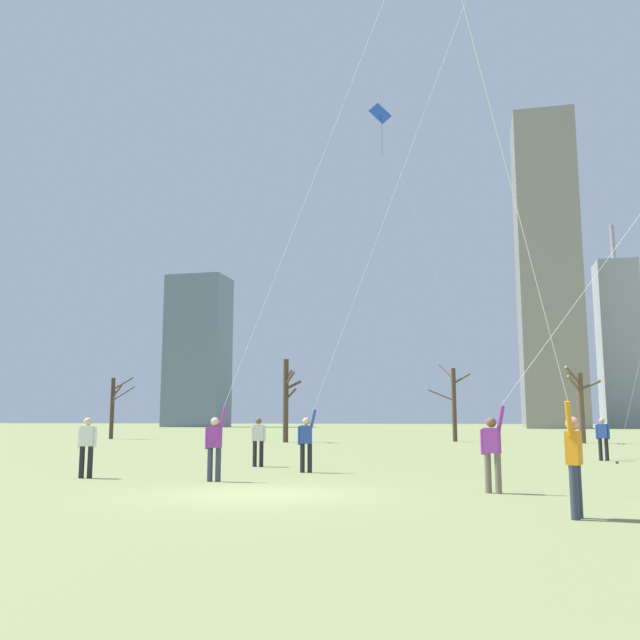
{
  "coord_description": "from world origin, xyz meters",
  "views": [
    {
      "loc": [
        4.62,
        -14.17,
        1.59
      ],
      "look_at": [
        0.0,
        6.0,
        4.6
      ],
      "focal_mm": 38.06,
      "sensor_mm": 36.0,
      "label": 1
    }
  ],
  "objects_px": {
    "bare_tree_center": "(113,405)",
    "bare_tree_left_of_center": "(580,402)",
    "kite_flyer_foreground_left_purple": "(350,322)",
    "distant_kite_drifting_left_blue": "(389,139)",
    "kite_flyer_midfield_center_green": "(526,399)",
    "kite_flyer_midfield_left_white": "(510,213)",
    "bystander_strolling_midfield": "(258,439)",
    "kite_flyer_far_back_red": "(255,339)",
    "bare_tree_leftmost": "(287,397)",
    "bystander_far_off_by_trees": "(603,437)",
    "bystander_watching_nearby": "(87,444)",
    "bare_tree_far_right_edge": "(454,402)"
  },
  "relations": [
    {
      "from": "distant_kite_drifting_left_blue",
      "to": "bare_tree_leftmost",
      "type": "bearing_deg",
      "value": 121.83
    },
    {
      "from": "kite_flyer_foreground_left_purple",
      "to": "bare_tree_left_of_center",
      "type": "xyz_separation_m",
      "value": [
        10.43,
        27.08,
        -1.88
      ]
    },
    {
      "from": "bystander_watching_nearby",
      "to": "bare_tree_leftmost",
      "type": "height_order",
      "value": "bare_tree_leftmost"
    },
    {
      "from": "kite_flyer_midfield_left_white",
      "to": "distant_kite_drifting_left_blue",
      "type": "xyz_separation_m",
      "value": [
        -4.19,
        20.66,
        10.18
      ]
    },
    {
      "from": "kite_flyer_midfield_center_green",
      "to": "distant_kite_drifting_left_blue",
      "type": "xyz_separation_m",
      "value": [
        -4.69,
        14.92,
        12.65
      ]
    },
    {
      "from": "bystander_watching_nearby",
      "to": "bare_tree_far_right_edge",
      "type": "bearing_deg",
      "value": 74.78
    },
    {
      "from": "kite_flyer_foreground_left_purple",
      "to": "kite_flyer_far_back_red",
      "type": "relative_size",
      "value": 1.14
    },
    {
      "from": "bystander_watching_nearby",
      "to": "distant_kite_drifting_left_blue",
      "type": "relative_size",
      "value": 0.1
    },
    {
      "from": "kite_flyer_midfield_left_white",
      "to": "bare_tree_center",
      "type": "distance_m",
      "value": 48.71
    },
    {
      "from": "bystander_far_off_by_trees",
      "to": "bystander_strolling_midfield",
      "type": "xyz_separation_m",
      "value": [
        -11.85,
        -6.02,
        0.0
      ]
    },
    {
      "from": "kite_flyer_midfield_left_white",
      "to": "bare_tree_left_of_center",
      "type": "bearing_deg",
      "value": 80.83
    },
    {
      "from": "kite_flyer_foreground_left_purple",
      "to": "bare_tree_left_of_center",
      "type": "distance_m",
      "value": 29.08
    },
    {
      "from": "kite_flyer_midfield_left_white",
      "to": "bystander_strolling_midfield",
      "type": "relative_size",
      "value": 10.12
    },
    {
      "from": "kite_flyer_foreground_left_purple",
      "to": "bystander_strolling_midfield",
      "type": "height_order",
      "value": "kite_flyer_foreground_left_purple"
    },
    {
      "from": "bystander_strolling_midfield",
      "to": "bare_tree_center",
      "type": "height_order",
      "value": "bare_tree_center"
    },
    {
      "from": "kite_flyer_foreground_left_purple",
      "to": "kite_flyer_midfield_left_white",
      "type": "bearing_deg",
      "value": -68.25
    },
    {
      "from": "kite_flyer_far_back_red",
      "to": "bystander_far_off_by_trees",
      "type": "height_order",
      "value": "kite_flyer_far_back_red"
    },
    {
      "from": "kite_flyer_midfield_left_white",
      "to": "bare_tree_leftmost",
      "type": "xyz_separation_m",
      "value": [
        -13.18,
        35.15,
        -1.45
      ]
    },
    {
      "from": "kite_flyer_foreground_left_purple",
      "to": "distant_kite_drifting_left_blue",
      "type": "height_order",
      "value": "kite_flyer_foreground_left_purple"
    },
    {
      "from": "kite_flyer_midfield_left_white",
      "to": "kite_flyer_foreground_left_purple",
      "type": "distance_m",
      "value": 11.64
    },
    {
      "from": "bare_tree_leftmost",
      "to": "bystander_watching_nearby",
      "type": "bearing_deg",
      "value": -85.33
    },
    {
      "from": "bare_tree_leftmost",
      "to": "kite_flyer_foreground_left_purple",
      "type": "bearing_deg",
      "value": -69.98
    },
    {
      "from": "kite_flyer_foreground_left_purple",
      "to": "kite_flyer_midfield_center_green",
      "type": "bearing_deg",
      "value": -46.44
    },
    {
      "from": "kite_flyer_midfield_center_green",
      "to": "bystander_far_off_by_trees",
      "type": "xyz_separation_m",
      "value": [
        3.62,
        12.6,
        -1.11
      ]
    },
    {
      "from": "bystander_watching_nearby",
      "to": "bystander_far_off_by_trees",
      "type": "bearing_deg",
      "value": 36.91
    },
    {
      "from": "bystander_watching_nearby",
      "to": "bare_tree_left_of_center",
      "type": "relative_size",
      "value": 0.32
    },
    {
      "from": "bare_tree_left_of_center",
      "to": "bare_tree_center",
      "type": "height_order",
      "value": "bare_tree_left_of_center"
    },
    {
      "from": "bare_tree_left_of_center",
      "to": "kite_flyer_far_back_red",
      "type": "bearing_deg",
      "value": -111.28
    },
    {
      "from": "bare_tree_center",
      "to": "bystander_strolling_midfield",
      "type": "bearing_deg",
      "value": -52.32
    },
    {
      "from": "kite_flyer_foreground_left_purple",
      "to": "bare_tree_left_of_center",
      "type": "bearing_deg",
      "value": 68.93
    },
    {
      "from": "bare_tree_center",
      "to": "bystander_watching_nearby",
      "type": "bearing_deg",
      "value": -61.23
    },
    {
      "from": "bare_tree_left_of_center",
      "to": "bare_tree_center",
      "type": "distance_m",
      "value": 34.77
    },
    {
      "from": "bystander_strolling_midfield",
      "to": "distant_kite_drifting_left_blue",
      "type": "height_order",
      "value": "distant_kite_drifting_left_blue"
    },
    {
      "from": "bare_tree_left_of_center",
      "to": "kite_flyer_midfield_left_white",
      "type": "bearing_deg",
      "value": -99.17
    },
    {
      "from": "kite_flyer_midfield_center_green",
      "to": "bare_tree_leftmost",
      "type": "height_order",
      "value": "kite_flyer_midfield_center_green"
    },
    {
      "from": "bare_tree_center",
      "to": "bare_tree_left_of_center",
      "type": "bearing_deg",
      "value": -2.43
    },
    {
      "from": "bystander_watching_nearby",
      "to": "bare_tree_far_right_edge",
      "type": "distance_m",
      "value": 33.48
    },
    {
      "from": "bare_tree_center",
      "to": "bare_tree_far_right_edge",
      "type": "relative_size",
      "value": 0.88
    },
    {
      "from": "bare_tree_far_right_edge",
      "to": "kite_flyer_far_back_red",
      "type": "bearing_deg",
      "value": -96.84
    },
    {
      "from": "kite_flyer_midfield_center_green",
      "to": "bare_tree_center",
      "type": "relative_size",
      "value": 2.36
    },
    {
      "from": "bystander_far_off_by_trees",
      "to": "bare_tree_leftmost",
      "type": "distance_m",
      "value": 24.21
    },
    {
      "from": "kite_flyer_foreground_left_purple",
      "to": "bare_tree_far_right_edge",
      "type": "height_order",
      "value": "kite_flyer_foreground_left_purple"
    },
    {
      "from": "kite_flyer_midfield_left_white",
      "to": "kite_flyer_foreground_left_purple",
      "type": "height_order",
      "value": "kite_flyer_foreground_left_purple"
    },
    {
      "from": "kite_flyer_midfield_center_green",
      "to": "bystander_strolling_midfield",
      "type": "distance_m",
      "value": 10.6
    },
    {
      "from": "kite_flyer_foreground_left_purple",
      "to": "bystander_watching_nearby",
      "type": "height_order",
      "value": "kite_flyer_foreground_left_purple"
    },
    {
      "from": "bystander_far_off_by_trees",
      "to": "bystander_strolling_midfield",
      "type": "bearing_deg",
      "value": -153.06
    },
    {
      "from": "bare_tree_leftmost",
      "to": "bare_tree_center",
      "type": "bearing_deg",
      "value": 164.7
    },
    {
      "from": "bare_tree_far_right_edge",
      "to": "bystander_watching_nearby",
      "type": "bearing_deg",
      "value": -105.22
    },
    {
      "from": "kite_flyer_foreground_left_purple",
      "to": "bystander_strolling_midfield",
      "type": "bearing_deg",
      "value": 156.14
    },
    {
      "from": "bystander_strolling_midfield",
      "to": "bare_tree_center",
      "type": "distance_m",
      "value": 34.22
    }
  ]
}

